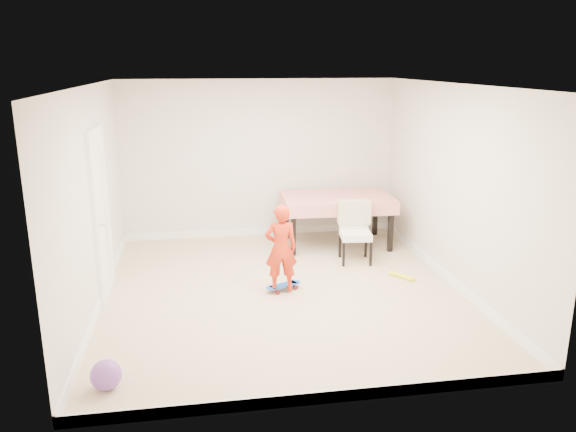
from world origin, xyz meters
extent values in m
plane|color=#C6AE8A|center=(0.00, 0.00, 0.00)|extent=(5.00, 5.00, 0.00)
cube|color=silver|center=(0.00, 0.00, 2.58)|extent=(4.50, 5.00, 0.04)
cube|color=beige|center=(0.00, 2.48, 1.30)|extent=(4.50, 0.04, 2.60)
cube|color=beige|center=(0.00, -2.48, 1.30)|extent=(4.50, 0.04, 2.60)
cube|color=beige|center=(-2.23, 0.00, 1.30)|extent=(0.04, 5.00, 2.60)
cube|color=beige|center=(2.23, 0.00, 1.30)|extent=(0.04, 5.00, 2.60)
cube|color=white|center=(-2.22, 0.30, 1.02)|extent=(0.11, 0.94, 2.11)
cube|color=white|center=(0.00, 2.49, 0.06)|extent=(4.50, 0.02, 0.12)
cube|color=white|center=(0.00, -2.49, 0.06)|extent=(4.50, 0.02, 0.12)
cube|color=white|center=(-2.24, 0.00, 0.06)|extent=(0.02, 5.00, 0.12)
cube|color=white|center=(2.24, 0.00, 0.06)|extent=(0.02, 5.00, 0.12)
imported|color=red|center=(-0.03, -0.03, 0.56)|extent=(0.41, 0.27, 1.13)
sphere|color=purple|center=(-1.91, -1.96, 0.14)|extent=(0.28, 0.28, 0.28)
cylinder|color=yellow|center=(1.67, 0.19, 0.03)|extent=(0.28, 0.36, 0.06)
camera|label=1|loc=(-1.01, -6.64, 2.86)|focal=35.00mm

